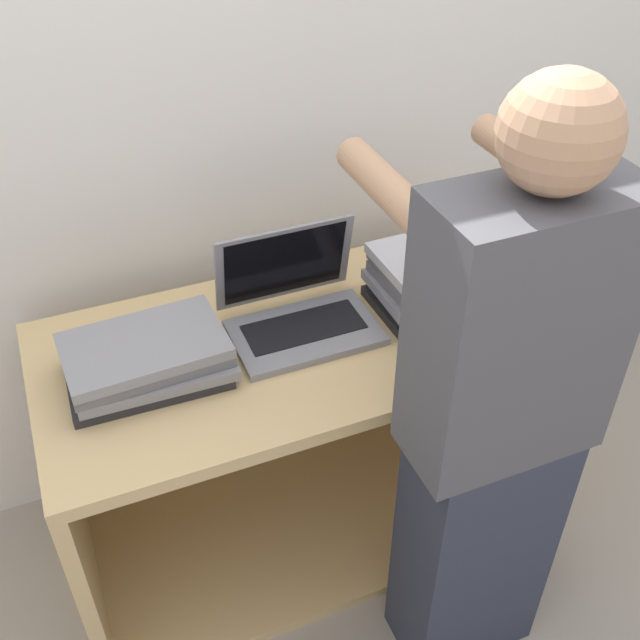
# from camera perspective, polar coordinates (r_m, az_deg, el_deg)

# --- Properties ---
(ground_plane) EXTENTS (12.00, 12.00, 0.00)m
(ground_plane) POSITION_cam_1_polar(r_m,az_deg,el_deg) (2.25, 2.36, -21.07)
(ground_plane) COLOR #9E9384
(wall_back) EXTENTS (8.00, 0.05, 2.40)m
(wall_back) POSITION_cam_1_polar(r_m,az_deg,el_deg) (2.00, -6.01, 16.38)
(wall_back) COLOR silver
(wall_back) RESTS_ON ground_plane
(cart) EXTENTS (1.34, 0.65, 0.74)m
(cart) POSITION_cam_1_polar(r_m,az_deg,el_deg) (2.18, -1.75, -7.62)
(cart) COLOR tan
(cart) RESTS_ON ground_plane
(laptop_open) EXTENTS (0.36, 0.28, 0.25)m
(laptop_open) POSITION_cam_1_polar(r_m,az_deg,el_deg) (1.88, -1.67, 0.83)
(laptop_open) COLOR gray
(laptop_open) RESTS_ON cart
(laptop_stack_left) EXTENTS (0.38, 0.25, 0.11)m
(laptop_stack_left) POSITION_cam_1_polar(r_m,az_deg,el_deg) (1.77, -13.01, -2.91)
(laptop_stack_left) COLOR #232326
(laptop_stack_left) RESTS_ON cart
(laptop_stack_right) EXTENTS (0.38, 0.25, 0.16)m
(laptop_stack_right) POSITION_cam_1_polar(r_m,az_deg,el_deg) (1.97, 9.56, 3.37)
(laptop_stack_right) COLOR #232326
(laptop_stack_right) RESTS_ON cart
(person) EXTENTS (0.40, 0.52, 1.54)m
(person) POSITION_cam_1_polar(r_m,az_deg,el_deg) (1.65, 13.17, -8.11)
(person) COLOR #2D3342
(person) RESTS_ON ground_plane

